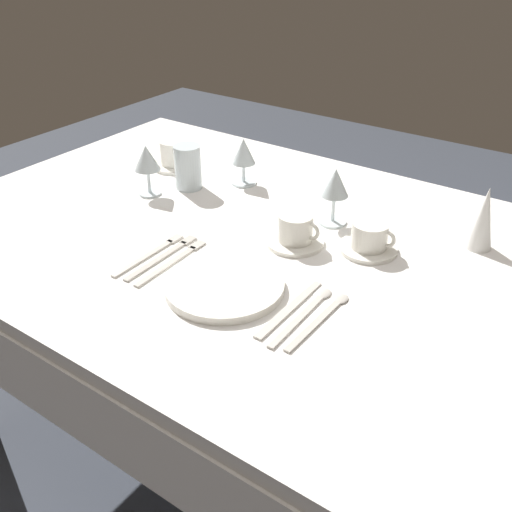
% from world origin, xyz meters
% --- Properties ---
extents(ground_plane, '(6.00, 6.00, 0.00)m').
position_xyz_m(ground_plane, '(0.00, 0.00, 0.00)').
color(ground_plane, '#383D47').
extents(dining_table, '(1.80, 1.11, 0.74)m').
position_xyz_m(dining_table, '(0.00, 0.00, 0.66)').
color(dining_table, white).
rests_on(dining_table, ground).
extents(dinner_plate, '(0.25, 0.25, 0.02)m').
position_xyz_m(dinner_plate, '(-0.00, -0.22, 0.75)').
color(dinner_plate, white).
rests_on(dinner_plate, dining_table).
extents(fork_outer, '(0.02, 0.23, 0.00)m').
position_xyz_m(fork_outer, '(-0.16, -0.20, 0.74)').
color(fork_outer, beige).
rests_on(fork_outer, dining_table).
extents(fork_inner, '(0.02, 0.23, 0.00)m').
position_xyz_m(fork_inner, '(-0.19, -0.19, 0.74)').
color(fork_inner, beige).
rests_on(fork_inner, dining_table).
extents(fork_salad, '(0.02, 0.22, 0.00)m').
position_xyz_m(fork_salad, '(-0.22, -0.20, 0.74)').
color(fork_salad, beige).
rests_on(fork_salad, dining_table).
extents(dinner_knife, '(0.02, 0.23, 0.00)m').
position_xyz_m(dinner_knife, '(0.15, -0.21, 0.74)').
color(dinner_knife, beige).
rests_on(dinner_knife, dining_table).
extents(spoon_soup, '(0.03, 0.23, 0.01)m').
position_xyz_m(spoon_soup, '(0.18, -0.18, 0.74)').
color(spoon_soup, beige).
rests_on(spoon_soup, dining_table).
extents(spoon_dessert, '(0.03, 0.22, 0.01)m').
position_xyz_m(spoon_dessert, '(0.22, -0.18, 0.74)').
color(spoon_dessert, beige).
rests_on(spoon_dessert, dining_table).
extents(saucer_left, '(0.14, 0.14, 0.01)m').
position_xyz_m(saucer_left, '(-0.53, 0.22, 0.74)').
color(saucer_left, white).
rests_on(saucer_left, dining_table).
extents(coffee_cup_left, '(0.11, 0.08, 0.07)m').
position_xyz_m(coffee_cup_left, '(-0.53, 0.22, 0.79)').
color(coffee_cup_left, white).
rests_on(coffee_cup_left, saucer_left).
extents(saucer_right, '(0.14, 0.14, 0.01)m').
position_xyz_m(saucer_right, '(0.17, 0.10, 0.74)').
color(saucer_right, white).
rests_on(saucer_right, dining_table).
extents(coffee_cup_right, '(0.11, 0.08, 0.06)m').
position_xyz_m(coffee_cup_right, '(0.18, 0.10, 0.78)').
color(coffee_cup_right, white).
rests_on(coffee_cup_right, saucer_right).
extents(saucer_far, '(0.14, 0.14, 0.01)m').
position_xyz_m(saucer_far, '(0.02, 0.03, 0.74)').
color(saucer_far, white).
rests_on(saucer_far, dining_table).
extents(coffee_cup_far, '(0.11, 0.08, 0.07)m').
position_xyz_m(coffee_cup_far, '(0.02, 0.03, 0.78)').
color(coffee_cup_far, white).
rests_on(coffee_cup_far, saucer_far).
extents(wine_glass_centre, '(0.07, 0.07, 0.13)m').
position_xyz_m(wine_glass_centre, '(-0.28, 0.24, 0.83)').
color(wine_glass_centre, silver).
rests_on(wine_glass_centre, dining_table).
extents(wine_glass_left, '(0.07, 0.07, 0.15)m').
position_xyz_m(wine_glass_left, '(0.04, 0.17, 0.84)').
color(wine_glass_left, silver).
rests_on(wine_glass_left, dining_table).
extents(wine_glass_right, '(0.07, 0.07, 0.14)m').
position_xyz_m(wine_glass_right, '(-0.45, 0.03, 0.84)').
color(wine_glass_right, silver).
rests_on(wine_glass_right, dining_table).
extents(drink_tumbler, '(0.07, 0.07, 0.12)m').
position_xyz_m(drink_tumbler, '(-0.39, 0.13, 0.80)').
color(drink_tumbler, silver).
rests_on(drink_tumbler, dining_table).
extents(napkin_folded, '(0.06, 0.06, 0.15)m').
position_xyz_m(napkin_folded, '(0.38, 0.26, 0.82)').
color(napkin_folded, white).
rests_on(napkin_folded, dining_table).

